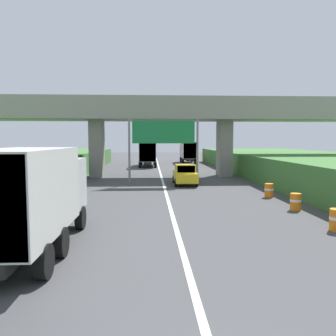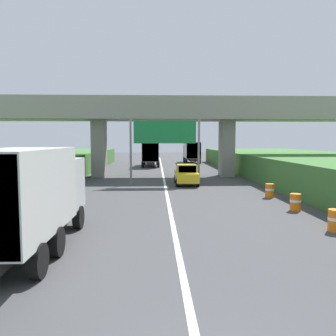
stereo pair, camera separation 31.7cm
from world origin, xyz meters
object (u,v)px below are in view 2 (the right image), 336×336
(overhead_highway_sign, at_px, (165,136))
(construction_barrel_2, at_px, (295,202))
(truck_black, at_px, (151,153))
(construction_barrel_1, at_px, (335,220))
(construction_barrel_3, at_px, (270,191))
(truck_red, at_px, (191,151))
(truck_silver, at_px, (28,194))
(car_yellow, at_px, (186,175))

(overhead_highway_sign, relative_size, construction_barrel_2, 6.53)
(truck_black, relative_size, construction_barrel_1, 8.11)
(construction_barrel_3, bearing_deg, overhead_highway_sign, 134.49)
(truck_red, height_order, construction_barrel_3, truck_red)
(truck_silver, bearing_deg, truck_red, 77.05)
(overhead_highway_sign, bearing_deg, car_yellow, -8.19)
(construction_barrel_2, bearing_deg, car_yellow, 114.66)
(truck_silver, relative_size, car_yellow, 1.78)
(truck_red, height_order, car_yellow, truck_red)
(truck_red, height_order, truck_silver, same)
(truck_red, xyz_separation_m, construction_barrel_2, (1.55, -37.51, -1.47))
(overhead_highway_sign, distance_m, truck_black, 19.84)
(truck_red, distance_m, construction_barrel_1, 41.60)
(overhead_highway_sign, relative_size, car_yellow, 1.43)
(overhead_highway_sign, distance_m, construction_barrel_3, 10.10)
(truck_black, bearing_deg, overhead_highway_sign, -85.59)
(construction_barrel_2, height_order, construction_barrel_3, same)
(overhead_highway_sign, distance_m, truck_red, 27.28)
(truck_silver, distance_m, construction_barrel_3, 15.44)
(overhead_highway_sign, xyz_separation_m, truck_silver, (-4.96, -16.84, -2.10))
(overhead_highway_sign, bearing_deg, construction_barrel_3, -45.51)
(truck_black, relative_size, construction_barrel_3, 8.11)
(overhead_highway_sign, relative_size, truck_red, 0.81)
(overhead_highway_sign, height_order, construction_barrel_1, overhead_highway_sign)
(overhead_highway_sign, relative_size, construction_barrel_3, 6.53)
(overhead_highway_sign, bearing_deg, truck_red, 79.29)
(overhead_highway_sign, xyz_separation_m, construction_barrel_2, (6.61, -10.79, -3.58))
(truck_black, distance_m, truck_silver, 36.67)
(overhead_highway_sign, xyz_separation_m, construction_barrel_1, (6.54, -14.83, -3.58))
(truck_silver, xyz_separation_m, construction_barrel_1, (11.51, 2.01, -1.47))
(truck_silver, height_order, construction_barrel_1, truck_silver)
(construction_barrel_1, bearing_deg, truck_silver, -170.08)
(truck_black, xyz_separation_m, construction_barrel_3, (8.14, -26.41, -1.47))
(car_yellow, xyz_separation_m, construction_barrel_2, (4.83, -10.53, -0.40))
(overhead_highway_sign, distance_m, construction_barrel_2, 13.15)
(truck_black, height_order, truck_red, same)
(overhead_highway_sign, xyz_separation_m, truck_black, (-1.52, 19.67, -2.10))
(car_yellow, bearing_deg, truck_red, 83.07)
(construction_barrel_1, bearing_deg, overhead_highway_sign, 113.81)
(construction_barrel_2, bearing_deg, overhead_highway_sign, 121.50)
(truck_silver, height_order, construction_barrel_2, truck_silver)
(truck_black, relative_size, construction_barrel_2, 8.11)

